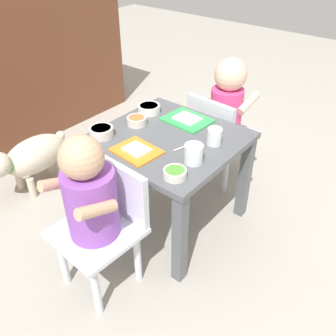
{
  "coord_description": "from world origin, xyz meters",
  "views": [
    {
      "loc": [
        -1.01,
        -0.81,
        1.2
      ],
      "look_at": [
        0.0,
        0.0,
        0.29
      ],
      "focal_mm": 39.03,
      "sensor_mm": 36.0,
      "label": 1
    }
  ],
  "objects": [
    {
      "name": "dog",
      "position": [
        -0.24,
        0.69,
        0.19
      ],
      "size": [
        0.46,
        0.19,
        0.29
      ],
      "color": "beige",
      "rests_on": "ground"
    },
    {
      "name": "water_cup_left",
      "position": [
        -0.08,
        -0.19,
        0.48
      ],
      "size": [
        0.07,
        0.07,
        0.07
      ],
      "color": "white",
      "rests_on": "dining_table"
    },
    {
      "name": "veggie_bowl_near",
      "position": [
        0.12,
        0.21,
        0.47
      ],
      "size": [
        0.1,
        0.1,
        0.04
      ],
      "color": "white",
      "rests_on": "dining_table"
    },
    {
      "name": "seated_child_right",
      "position": [
        0.44,
        -0.01,
        0.41
      ],
      "size": [
        0.3,
        0.3,
        0.66
      ],
      "color": "silver",
      "rests_on": "ground"
    },
    {
      "name": "seated_child_left",
      "position": [
        -0.44,
        -0.03,
        0.41
      ],
      "size": [
        0.3,
        0.3,
        0.66
      ],
      "color": "silver",
      "rests_on": "ground"
    },
    {
      "name": "food_tray_left",
      "position": [
        -0.16,
        0.02,
        0.45
      ],
      "size": [
        0.16,
        0.19,
        0.02
      ],
      "color": "orange",
      "rests_on": "dining_table"
    },
    {
      "name": "cereal_bowl_right_side",
      "position": [
        -0.2,
        -0.19,
        0.46
      ],
      "size": [
        0.08,
        0.08,
        0.03
      ],
      "color": "silver",
      "rests_on": "dining_table"
    },
    {
      "name": "water_cup_right",
      "position": [
        0.07,
        -0.18,
        0.48
      ],
      "size": [
        0.06,
        0.06,
        0.07
      ],
      "color": "white",
      "rests_on": "dining_table"
    },
    {
      "name": "ground_plane",
      "position": [
        0.0,
        0.0,
        0.0
      ],
      "size": [
        7.0,
        7.0,
        0.0
      ],
      "primitive_type": "plane",
      "color": "#9E998E"
    },
    {
      "name": "veggie_bowl_far",
      "position": [
        -0.16,
        0.22,
        0.47
      ],
      "size": [
        0.1,
        0.1,
        0.04
      ],
      "color": "silver",
      "rests_on": "dining_table"
    },
    {
      "name": "food_tray_right",
      "position": [
        0.16,
        0.02,
        0.45
      ],
      "size": [
        0.17,
        0.21,
        0.02
      ],
      "color": "green",
      "rests_on": "dining_table"
    },
    {
      "name": "spoon_by_left_tray",
      "position": [
        -0.01,
        -0.1,
        0.45
      ],
      "size": [
        0.1,
        0.04,
        0.01
      ],
      "color": "silver",
      "rests_on": "dining_table"
    },
    {
      "name": "dining_table",
      "position": [
        0.0,
        0.0,
        0.37
      ],
      "size": [
        0.55,
        0.56,
        0.45
      ],
      "color": "#515459",
      "rests_on": "ground"
    },
    {
      "name": "cereal_bowl_left_side",
      "position": [
        -0.0,
        0.17,
        0.46
      ],
      "size": [
        0.08,
        0.08,
        0.03
      ],
      "color": "silver",
      "rests_on": "dining_table"
    }
  ]
}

